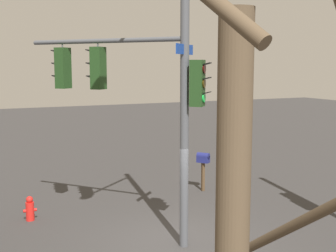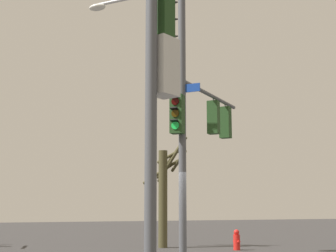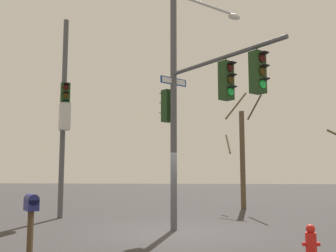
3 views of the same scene
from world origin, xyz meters
name	(u,v)px [view 3 (image 3 of 3)]	position (x,y,z in m)	size (l,w,h in m)	color
ground_plane	(175,232)	(0.00, 0.00, 0.00)	(80.00, 80.00, 0.00)	#353332
main_signal_pole_assembly	(196,84)	(-0.72, 0.29, 4.65)	(3.50, 5.75, 8.49)	#4C4F54
secondary_pole_assembly	(64,113)	(4.71, -2.89, 4.27)	(0.59, 0.73, 8.31)	#4C4F54
fire_hydrant	(311,242)	(-3.20, 3.29, 0.34)	(0.38, 0.24, 0.73)	red
mailbox	(31,208)	(2.95, 3.89, 1.11)	(0.46, 0.50, 1.41)	#4C3823
bare_tree_behind_pole	(242,154)	(-3.06, -7.22, 2.71)	(1.82, 1.74, 6.06)	brown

